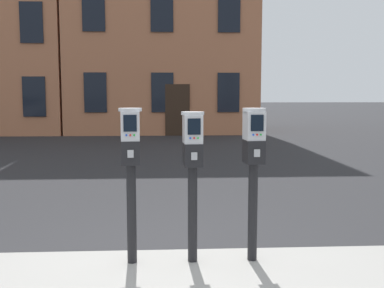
{
  "coord_description": "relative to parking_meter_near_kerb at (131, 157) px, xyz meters",
  "views": [
    {
      "loc": [
        -0.05,
        -4.45,
        1.75
      ],
      "look_at": [
        0.2,
        -0.03,
        1.26
      ],
      "focal_mm": 43.43,
      "sensor_mm": 36.0,
      "label": 1
    }
  ],
  "objects": [
    {
      "name": "ground_plane",
      "position": [
        0.38,
        0.13,
        -1.15
      ],
      "size": [
        160.0,
        160.0,
        0.0
      ],
      "primitive_type": "plane",
      "color": "#28282B"
    },
    {
      "name": "parking_meter_near_kerb",
      "position": [
        0.0,
        0.0,
        0.0
      ],
      "size": [
        0.23,
        0.26,
        1.47
      ],
      "rotation": [
        0.0,
        0.0,
        -1.51
      ],
      "color": "black",
      "rests_on": "sidewalk_slab"
    },
    {
      "name": "parking_meter_twin_adjacent",
      "position": [
        0.58,
        -0.0,
        -0.02
      ],
      "size": [
        0.23,
        0.26,
        1.44
      ],
      "rotation": [
        0.0,
        0.0,
        -1.51
      ],
      "color": "black",
      "rests_on": "sidewalk_slab"
    },
    {
      "name": "parking_meter_end_of_row",
      "position": [
        1.16,
        -0.0,
        -0.0
      ],
      "size": [
        0.23,
        0.26,
        1.47
      ],
      "rotation": [
        0.0,
        0.0,
        -1.51
      ],
      "color": "black",
      "rests_on": "sidewalk_slab"
    }
  ]
}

